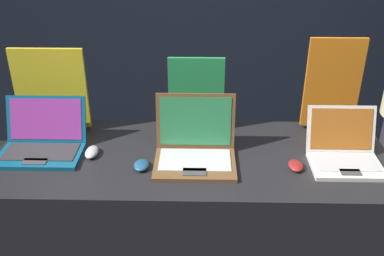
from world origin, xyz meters
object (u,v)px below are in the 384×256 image
(laptop_middle, at_px, (195,147))
(mouse_back, at_px, (296,165))
(laptop_back, at_px, (344,151))
(promo_stand_front, at_px, (51,93))
(mouse_middle, at_px, (141,165))
(promo_stand_middle, at_px, (196,96))
(promo_stand_back, at_px, (332,87))
(mouse_front, at_px, (92,152))
(laptop_front, at_px, (43,141))

(laptop_middle, bearing_deg, mouse_back, -8.25)
(laptop_back, bearing_deg, laptop_middle, 179.67)
(laptop_middle, bearing_deg, promo_stand_front, 159.49)
(mouse_middle, height_order, promo_stand_middle, promo_stand_middle)
(promo_stand_front, relative_size, promo_stand_back, 0.90)
(mouse_middle, distance_m, promo_stand_middle, 0.50)
(promo_stand_middle, bearing_deg, laptop_middle, -90.00)
(mouse_front, distance_m, laptop_back, 1.20)
(mouse_front, height_order, promo_stand_back, promo_stand_back)
(mouse_middle, height_order, laptop_back, laptop_back)
(promo_stand_middle, relative_size, promo_stand_back, 0.80)
(promo_stand_front, distance_m, laptop_middle, 0.81)
(laptop_back, xyz_separation_m, promo_stand_back, (0.00, 0.33, 0.19))
(promo_stand_front, xyz_separation_m, laptop_back, (1.45, -0.28, -0.16))
(mouse_middle, bearing_deg, laptop_front, 164.14)
(laptop_middle, height_order, promo_stand_middle, promo_stand_middle)
(promo_stand_back, bearing_deg, laptop_front, -169.51)
(promo_stand_back, bearing_deg, laptop_back, -90.00)
(laptop_back, bearing_deg, mouse_front, 178.63)
(laptop_front, relative_size, promo_stand_back, 0.79)
(laptop_front, xyz_separation_m, promo_stand_front, (-0.00, 0.22, 0.16))
(mouse_back, bearing_deg, laptop_middle, 171.75)
(mouse_middle, xyz_separation_m, promo_stand_back, (0.95, 0.41, 0.23))
(laptop_front, height_order, promo_stand_middle, promo_stand_middle)
(mouse_middle, height_order, promo_stand_back, promo_stand_back)
(laptop_middle, bearing_deg, promo_stand_back, 24.96)
(promo_stand_middle, height_order, promo_stand_back, promo_stand_back)
(mouse_front, height_order, promo_stand_front, promo_stand_front)
(mouse_front, distance_m, promo_stand_back, 1.26)
(laptop_middle, relative_size, mouse_middle, 3.83)
(laptop_back, distance_m, promo_stand_back, 0.38)
(promo_stand_middle, bearing_deg, mouse_middle, -122.17)
(promo_stand_middle, distance_m, laptop_back, 0.78)
(promo_stand_front, distance_m, promo_stand_middle, 0.75)
(mouse_back, relative_size, promo_stand_back, 0.20)
(promo_stand_front, xyz_separation_m, promo_stand_back, (1.45, 0.05, 0.02))
(promo_stand_front, distance_m, mouse_back, 1.28)
(laptop_front, bearing_deg, laptop_back, -2.46)
(promo_stand_middle, bearing_deg, laptop_back, -24.03)
(laptop_front, height_order, laptop_back, laptop_front)
(laptop_front, distance_m, laptop_back, 1.45)
(laptop_front, distance_m, laptop_middle, 0.75)
(promo_stand_front, height_order, mouse_back, promo_stand_front)
(laptop_back, bearing_deg, mouse_middle, -175.18)
(promo_stand_back, bearing_deg, promo_stand_middle, -178.54)
(laptop_front, relative_size, promo_stand_middle, 0.99)
(mouse_front, height_order, mouse_middle, mouse_front)
(mouse_front, distance_m, laptop_middle, 0.51)
(mouse_front, bearing_deg, promo_stand_back, 14.07)
(laptop_back, bearing_deg, laptop_front, 177.54)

